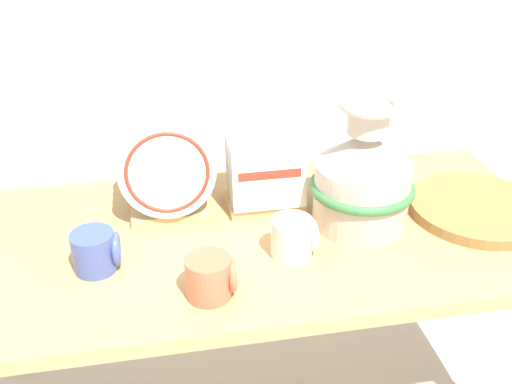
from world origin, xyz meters
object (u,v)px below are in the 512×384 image
at_px(mug_cream_glaze, 294,237).
at_px(ceramic_vase, 363,176).
at_px(wicker_charger_stack, 477,208).
at_px(mug_cobalt_glaze, 96,251).
at_px(dish_rack_round_plates, 167,175).
at_px(mug_terracotta_glaze, 211,277).
at_px(dish_rack_square_plates, 265,176).

bearing_deg(mug_cream_glaze, ceramic_vase, 27.52).
bearing_deg(ceramic_vase, mug_cream_glaze, -152.48).
bearing_deg(wicker_charger_stack, mug_cobalt_glaze, -176.25).
xyz_separation_m(dish_rack_round_plates, mug_cobalt_glaze, (-0.17, -0.20, -0.06)).
xyz_separation_m(ceramic_vase, mug_terracotta_glaze, (-0.39, -0.21, -0.08)).
height_order(dish_rack_round_plates, mug_terracotta_glaze, dish_rack_round_plates).
bearing_deg(dish_rack_square_plates, mug_cream_glaze, -84.72).
bearing_deg(dish_rack_square_plates, dish_rack_round_plates, -179.81).
relative_size(mug_terracotta_glaze, mug_cream_glaze, 1.00).
height_order(dish_rack_round_plates, wicker_charger_stack, dish_rack_round_plates).
height_order(mug_cobalt_glaze, mug_cream_glaze, same).
bearing_deg(dish_rack_round_plates, ceramic_vase, -15.74).
bearing_deg(mug_terracotta_glaze, ceramic_vase, 28.02).
bearing_deg(mug_terracotta_glaze, mug_cream_glaze, 28.50).
height_order(dish_rack_square_plates, mug_cobalt_glaze, dish_rack_square_plates).
distance_m(dish_rack_square_plates, mug_terracotta_glaze, 0.38).
height_order(mug_terracotta_glaze, mug_cream_glaze, same).
relative_size(mug_cobalt_glaze, mug_cream_glaze, 1.00).
bearing_deg(mug_cobalt_glaze, ceramic_vase, 6.68).
bearing_deg(wicker_charger_stack, dish_rack_round_plates, 169.57).
distance_m(mug_cobalt_glaze, mug_terracotta_glaze, 0.27).
bearing_deg(wicker_charger_stack, mug_terracotta_glaze, -164.33).
distance_m(wicker_charger_stack, mug_cobalt_glaze, 0.92).
height_order(dish_rack_round_plates, dish_rack_square_plates, dish_rack_round_plates).
xyz_separation_m(dish_rack_square_plates, mug_cream_glaze, (0.02, -0.23, -0.04)).
xyz_separation_m(dish_rack_round_plates, mug_terracotta_glaze, (0.06, -0.33, -0.06)).
height_order(dish_rack_round_plates, mug_cobalt_glaze, dish_rack_round_plates).
relative_size(dish_rack_round_plates, mug_cobalt_glaze, 2.50).
bearing_deg(mug_cream_glaze, mug_terracotta_glaze, -151.50).
relative_size(ceramic_vase, mug_cream_glaze, 3.10).
distance_m(wicker_charger_stack, mug_cream_glaze, 0.50).
height_order(ceramic_vase, dish_rack_round_plates, ceramic_vase).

